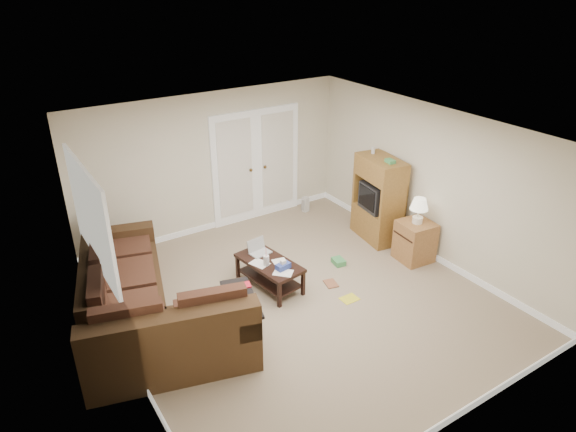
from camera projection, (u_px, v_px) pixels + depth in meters
floor at (300, 299)px, 7.48m from camera, size 5.50×5.50×0.00m
ceiling at (302, 133)px, 6.38m from camera, size 5.00×5.50×0.02m
wall_left at (115, 277)px, 5.72m from camera, size 0.02×5.50×2.50m
wall_right at (431, 184)px, 8.15m from camera, size 0.02×5.50×2.50m
wall_back at (213, 163)px, 9.01m from camera, size 5.00×0.02×2.50m
wall_front at (463, 332)px, 4.86m from camera, size 5.00×0.02×2.50m
baseboards at (300, 296)px, 7.46m from camera, size 5.00×5.50×0.10m
french_doors at (257, 166)px, 9.49m from camera, size 1.80×0.05×2.13m
window_left at (91, 218)px, 6.36m from camera, size 0.05×1.92×1.42m
sectional_sofa at (143, 307)px, 6.68m from camera, size 2.23×3.49×0.95m
coffee_table at (269, 272)px, 7.68m from camera, size 0.68×1.13×0.73m
tv_armoire at (378, 199)px, 8.86m from camera, size 0.64×0.99×1.59m
side_cabinet at (415, 238)px, 8.32m from camera, size 0.56×0.56×1.10m
space_heater at (306, 204)px, 10.08m from camera, size 0.13×0.12×0.30m
floor_magazine at (349, 299)px, 7.47m from camera, size 0.26×0.20×0.01m
floor_greenbox at (338, 261)px, 8.33m from camera, size 0.20×0.25×0.09m
floor_book at (326, 285)px, 7.79m from camera, size 0.23×0.27×0.02m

